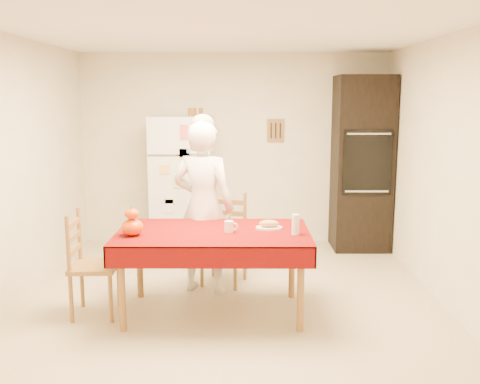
{
  "coord_description": "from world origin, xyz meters",
  "views": [
    {
      "loc": [
        0.11,
        -4.81,
        1.93
      ],
      "look_at": [
        0.09,
        0.2,
        1.04
      ],
      "focal_mm": 40.0,
      "sensor_mm": 36.0,
      "label": 1
    }
  ],
  "objects_px": {
    "chair_left": "(87,260)",
    "bread_plate": "(269,228)",
    "coffee_mug": "(229,227)",
    "seated_woman": "(204,207)",
    "wine_glass": "(296,224)",
    "dining_table": "(213,239)",
    "refrigerator": "(182,184)",
    "chair_far": "(226,235)",
    "oven_cabinet": "(362,164)",
    "pumpkin_lower": "(132,227)"
  },
  "relations": [
    {
      "from": "seated_woman",
      "to": "bread_plate",
      "type": "bearing_deg",
      "value": 159.77
    },
    {
      "from": "refrigerator",
      "to": "bread_plate",
      "type": "relative_size",
      "value": 7.08
    },
    {
      "from": "chair_left",
      "to": "dining_table",
      "type": "bearing_deg",
      "value": -89.73
    },
    {
      "from": "wine_glass",
      "to": "bread_plate",
      "type": "relative_size",
      "value": 0.73
    },
    {
      "from": "oven_cabinet",
      "to": "coffee_mug",
      "type": "distance_m",
      "value": 2.74
    },
    {
      "from": "wine_glass",
      "to": "bread_plate",
      "type": "distance_m",
      "value": 0.3
    },
    {
      "from": "pumpkin_lower",
      "to": "chair_far",
      "type": "bearing_deg",
      "value": 51.99
    },
    {
      "from": "refrigerator",
      "to": "seated_woman",
      "type": "bearing_deg",
      "value": -76.07
    },
    {
      "from": "chair_left",
      "to": "pumpkin_lower",
      "type": "bearing_deg",
      "value": -105.08
    },
    {
      "from": "chair_left",
      "to": "oven_cabinet",
      "type": "bearing_deg",
      "value": -54.84
    },
    {
      "from": "chair_far",
      "to": "coffee_mug",
      "type": "xyz_separation_m",
      "value": [
        0.06,
        -0.87,
        0.3
      ]
    },
    {
      "from": "coffee_mug",
      "to": "bread_plate",
      "type": "height_order",
      "value": "coffee_mug"
    },
    {
      "from": "chair_left",
      "to": "coffee_mug",
      "type": "xyz_separation_m",
      "value": [
        1.26,
        0.01,
        0.3
      ]
    },
    {
      "from": "wine_glass",
      "to": "seated_woman",
      "type": "bearing_deg",
      "value": 141.08
    },
    {
      "from": "dining_table",
      "to": "pumpkin_lower",
      "type": "xyz_separation_m",
      "value": [
        -0.69,
        -0.14,
        0.14
      ]
    },
    {
      "from": "chair_left",
      "to": "wine_glass",
      "type": "relative_size",
      "value": 5.4
    },
    {
      "from": "pumpkin_lower",
      "to": "bread_plate",
      "type": "relative_size",
      "value": 0.8
    },
    {
      "from": "refrigerator",
      "to": "chair_left",
      "type": "bearing_deg",
      "value": -106.07
    },
    {
      "from": "dining_table",
      "to": "wine_glass",
      "type": "relative_size",
      "value": 9.66
    },
    {
      "from": "pumpkin_lower",
      "to": "coffee_mug",
      "type": "bearing_deg",
      "value": 7.93
    },
    {
      "from": "refrigerator",
      "to": "coffee_mug",
      "type": "height_order",
      "value": "refrigerator"
    },
    {
      "from": "oven_cabinet",
      "to": "bread_plate",
      "type": "xyz_separation_m",
      "value": [
        -1.28,
        -2.06,
        -0.33
      ]
    },
    {
      "from": "oven_cabinet",
      "to": "chair_far",
      "type": "height_order",
      "value": "oven_cabinet"
    },
    {
      "from": "refrigerator",
      "to": "oven_cabinet",
      "type": "distance_m",
      "value": 2.29
    },
    {
      "from": "refrigerator",
      "to": "pumpkin_lower",
      "type": "relative_size",
      "value": 8.89
    },
    {
      "from": "refrigerator",
      "to": "oven_cabinet",
      "type": "bearing_deg",
      "value": 1.18
    },
    {
      "from": "wine_glass",
      "to": "bread_plate",
      "type": "xyz_separation_m",
      "value": [
        -0.22,
        0.19,
        -0.08
      ]
    },
    {
      "from": "seated_woman",
      "to": "coffee_mug",
      "type": "xyz_separation_m",
      "value": [
        0.27,
        -0.61,
        -0.05
      ]
    },
    {
      "from": "refrigerator",
      "to": "chair_far",
      "type": "relative_size",
      "value": 1.79
    },
    {
      "from": "coffee_mug",
      "to": "oven_cabinet",
      "type": "bearing_deg",
      "value": 53.06
    },
    {
      "from": "seated_woman",
      "to": "wine_glass",
      "type": "relative_size",
      "value": 9.75
    },
    {
      "from": "chair_far",
      "to": "oven_cabinet",
      "type": "bearing_deg",
      "value": 54.61
    },
    {
      "from": "oven_cabinet",
      "to": "chair_left",
      "type": "relative_size",
      "value": 2.32
    },
    {
      "from": "oven_cabinet",
      "to": "chair_far",
      "type": "distance_m",
      "value": 2.22
    },
    {
      "from": "chair_far",
      "to": "coffee_mug",
      "type": "distance_m",
      "value": 0.92
    },
    {
      "from": "chair_left",
      "to": "coffee_mug",
      "type": "distance_m",
      "value": 1.3
    },
    {
      "from": "seated_woman",
      "to": "coffee_mug",
      "type": "relative_size",
      "value": 17.16
    },
    {
      "from": "dining_table",
      "to": "oven_cabinet",
      "type": "bearing_deg",
      "value": 50.39
    },
    {
      "from": "oven_cabinet",
      "to": "pumpkin_lower",
      "type": "distance_m",
      "value": 3.38
    },
    {
      "from": "chair_left",
      "to": "bread_plate",
      "type": "distance_m",
      "value": 1.65
    },
    {
      "from": "dining_table",
      "to": "coffee_mug",
      "type": "relative_size",
      "value": 17.0
    },
    {
      "from": "seated_woman",
      "to": "pumpkin_lower",
      "type": "xyz_separation_m",
      "value": [
        -0.56,
        -0.72,
        -0.02
      ]
    },
    {
      "from": "chair_left",
      "to": "coffee_mug",
      "type": "height_order",
      "value": "chair_left"
    },
    {
      "from": "dining_table",
      "to": "chair_far",
      "type": "xyz_separation_m",
      "value": [
        0.08,
        0.84,
        -0.18
      ]
    },
    {
      "from": "bread_plate",
      "to": "dining_table",
      "type": "bearing_deg",
      "value": -169.78
    },
    {
      "from": "wine_glass",
      "to": "chair_left",
      "type": "bearing_deg",
      "value": 178.11
    },
    {
      "from": "chair_left",
      "to": "seated_woman",
      "type": "relative_size",
      "value": 0.55
    },
    {
      "from": "dining_table",
      "to": "bread_plate",
      "type": "distance_m",
      "value": 0.51
    },
    {
      "from": "chair_far",
      "to": "bread_plate",
      "type": "bearing_deg",
      "value": -44.02
    },
    {
      "from": "dining_table",
      "to": "chair_left",
      "type": "bearing_deg",
      "value": -177.81
    }
  ]
}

